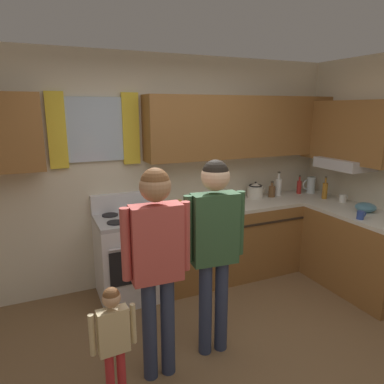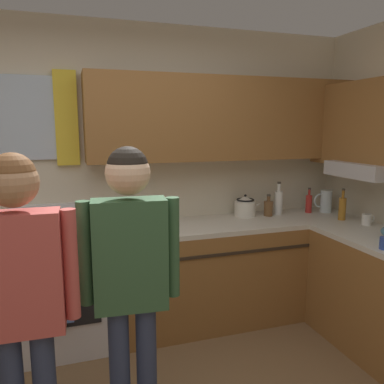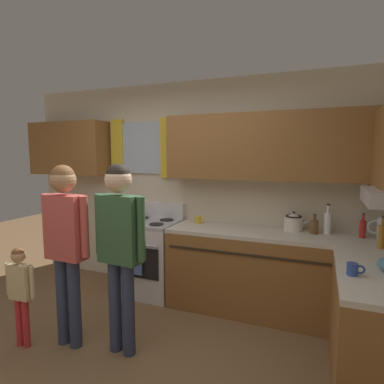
# 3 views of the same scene
# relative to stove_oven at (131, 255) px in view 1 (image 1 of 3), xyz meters

# --- Properties ---
(ground_plane) EXTENTS (12.00, 12.00, 0.00)m
(ground_plane) POSITION_rel_stove_oven_xyz_m (0.39, -1.54, -0.47)
(ground_plane) COLOR brown
(back_wall_unit) EXTENTS (4.60, 0.42, 2.60)m
(back_wall_unit) POSITION_rel_stove_oven_xyz_m (0.45, 0.27, 1.04)
(back_wall_unit) COLOR beige
(back_wall_unit) RESTS_ON ground
(kitchen_counter_run) EXTENTS (2.31, 1.79, 0.90)m
(kitchen_counter_run) POSITION_rel_stove_oven_xyz_m (1.81, -0.30, -0.02)
(kitchen_counter_run) COLOR brown
(kitchen_counter_run) RESTS_ON ground
(stove_oven) EXTENTS (0.70, 0.67, 1.10)m
(stove_oven) POSITION_rel_stove_oven_xyz_m (0.00, 0.00, 0.00)
(stove_oven) COLOR silver
(stove_oven) RESTS_ON ground
(bottle_squat_brown) EXTENTS (0.08, 0.08, 0.21)m
(bottle_squat_brown) POSITION_rel_stove_oven_xyz_m (1.89, 0.10, 0.51)
(bottle_squat_brown) COLOR brown
(bottle_squat_brown) RESTS_ON kitchen_counter_run
(bottle_sauce_red) EXTENTS (0.06, 0.06, 0.25)m
(bottle_sauce_red) POSITION_rel_stove_oven_xyz_m (2.34, 0.10, 0.53)
(bottle_sauce_red) COLOR red
(bottle_sauce_red) RESTS_ON kitchen_counter_run
(bottle_oil_amber) EXTENTS (0.06, 0.06, 0.29)m
(bottle_oil_amber) POSITION_rel_stove_oven_xyz_m (2.45, -0.25, 0.54)
(bottle_oil_amber) COLOR #B27223
(bottle_oil_amber) RESTS_ON kitchen_counter_run
(bottle_milk_white) EXTENTS (0.08, 0.08, 0.31)m
(bottle_milk_white) POSITION_rel_stove_oven_xyz_m (2.02, 0.13, 0.55)
(bottle_milk_white) COLOR white
(bottle_milk_white) RESTS_ON kitchen_counter_run
(mug_mustard_yellow) EXTENTS (0.12, 0.08, 0.09)m
(mug_mustard_yellow) POSITION_rel_stove_oven_xyz_m (0.61, 0.11, 0.48)
(mug_mustard_yellow) COLOR gold
(mug_mustard_yellow) RESTS_ON kitchen_counter_run
(mug_ceramic_white) EXTENTS (0.13, 0.08, 0.09)m
(mug_ceramic_white) POSITION_rel_stove_oven_xyz_m (2.53, -0.47, 0.48)
(mug_ceramic_white) COLOR white
(mug_ceramic_white) RESTS_ON kitchen_counter_run
(mug_cobalt_blue) EXTENTS (0.11, 0.07, 0.08)m
(mug_cobalt_blue) POSITION_rel_stove_oven_xyz_m (2.16, -1.04, 0.48)
(mug_cobalt_blue) COLOR #2D479E
(mug_cobalt_blue) RESTS_ON kitchen_counter_run
(stovetop_kettle) EXTENTS (0.27, 0.20, 0.21)m
(stovetop_kettle) POSITION_rel_stove_oven_xyz_m (1.68, 0.16, 0.53)
(stovetop_kettle) COLOR silver
(stovetop_kettle) RESTS_ON kitchen_counter_run
(water_pitcher) EXTENTS (0.19, 0.11, 0.22)m
(water_pitcher) POSITION_rel_stove_oven_xyz_m (2.50, 0.07, 0.54)
(water_pitcher) COLOR silver
(water_pitcher) RESTS_ON kitchen_counter_run
(mixing_bowl) EXTENTS (0.22, 0.22, 0.10)m
(mixing_bowl) POSITION_rel_stove_oven_xyz_m (2.43, -0.87, 0.48)
(mixing_bowl) COLOR teal
(mixing_bowl) RESTS_ON kitchen_counter_run
(adult_holding_child) EXTENTS (0.51, 0.22, 1.63)m
(adult_holding_child) POSITION_rel_stove_oven_xyz_m (-0.11, -1.26, 0.56)
(adult_holding_child) COLOR #2D3856
(adult_holding_child) RESTS_ON ground
(adult_in_plaid) EXTENTS (0.51, 0.22, 1.64)m
(adult_in_plaid) POSITION_rel_stove_oven_xyz_m (0.39, -1.18, 0.57)
(adult_in_plaid) COLOR #2D3856
(adult_in_plaid) RESTS_ON ground
(small_child) EXTENTS (0.31, 0.12, 0.91)m
(small_child) POSITION_rel_stove_oven_xyz_m (-0.48, -1.44, 0.10)
(small_child) COLOR red
(small_child) RESTS_ON ground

